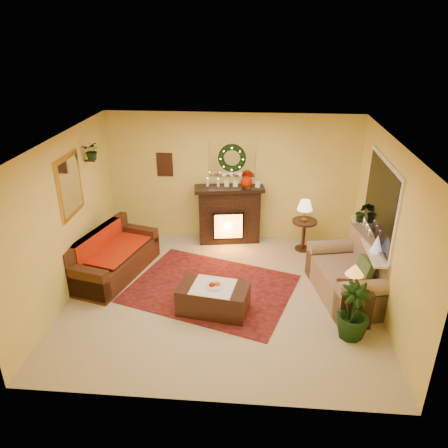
# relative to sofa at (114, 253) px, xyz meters

# --- Properties ---
(floor) EXTENTS (5.00, 5.00, 0.00)m
(floor) POSITION_rel_sofa_xyz_m (1.98, -0.53, -0.43)
(floor) COLOR beige
(floor) RESTS_ON ground
(ceiling) EXTENTS (5.00, 5.00, 0.00)m
(ceiling) POSITION_rel_sofa_xyz_m (1.98, -0.53, 2.17)
(ceiling) COLOR white
(ceiling) RESTS_ON ground
(wall_back) EXTENTS (5.00, 5.00, 0.00)m
(wall_back) POSITION_rel_sofa_xyz_m (1.98, 1.72, 0.87)
(wall_back) COLOR #EFD88C
(wall_back) RESTS_ON ground
(wall_front) EXTENTS (5.00, 5.00, 0.00)m
(wall_front) POSITION_rel_sofa_xyz_m (1.98, -2.78, 0.87)
(wall_front) COLOR #EFD88C
(wall_front) RESTS_ON ground
(wall_left) EXTENTS (4.50, 4.50, 0.00)m
(wall_left) POSITION_rel_sofa_xyz_m (-0.52, -0.53, 0.87)
(wall_left) COLOR #EFD88C
(wall_left) RESTS_ON ground
(wall_right) EXTENTS (4.50, 4.50, 0.00)m
(wall_right) POSITION_rel_sofa_xyz_m (4.48, -0.53, 0.87)
(wall_right) COLOR #EFD88C
(wall_right) RESTS_ON ground
(area_rug) EXTENTS (3.13, 2.70, 0.01)m
(area_rug) POSITION_rel_sofa_xyz_m (1.76, -0.34, -0.42)
(area_rug) COLOR #5E1C15
(area_rug) RESTS_ON floor
(sofa) EXTENTS (1.27, 2.00, 0.80)m
(sofa) POSITION_rel_sofa_xyz_m (0.00, 0.00, 0.00)
(sofa) COLOR #422E1D
(sofa) RESTS_ON floor
(red_throw) EXTENTS (0.82, 1.34, 0.02)m
(red_throw) POSITION_rel_sofa_xyz_m (-0.02, 0.13, 0.03)
(red_throw) COLOR red
(red_throw) RESTS_ON sofa
(fireplace) EXTENTS (1.27, 0.58, 1.12)m
(fireplace) POSITION_rel_sofa_xyz_m (1.94, 1.51, 0.12)
(fireplace) COLOR black
(fireplace) RESTS_ON floor
(poinsettia) EXTENTS (0.24, 0.24, 0.24)m
(poinsettia) POSITION_rel_sofa_xyz_m (2.28, 1.49, 0.87)
(poinsettia) COLOR #A41C00
(poinsettia) RESTS_ON fireplace
(mantel_candle_a) EXTENTS (0.06, 0.06, 0.18)m
(mantel_candle_a) POSITION_rel_sofa_xyz_m (1.51, 1.51, 0.83)
(mantel_candle_a) COLOR white
(mantel_candle_a) RESTS_ON fireplace
(mantel_candle_b) EXTENTS (0.06, 0.06, 0.17)m
(mantel_candle_b) POSITION_rel_sofa_xyz_m (1.72, 1.49, 0.83)
(mantel_candle_b) COLOR white
(mantel_candle_b) RESTS_ON fireplace
(mantel_mirror) EXTENTS (0.92, 0.02, 0.72)m
(mantel_mirror) POSITION_rel_sofa_xyz_m (1.98, 1.70, 1.27)
(mantel_mirror) COLOR white
(mantel_mirror) RESTS_ON wall_back
(wreath) EXTENTS (0.55, 0.11, 0.55)m
(wreath) POSITION_rel_sofa_xyz_m (1.98, 1.66, 1.29)
(wreath) COLOR #194719
(wreath) RESTS_ON wall_back
(wall_art) EXTENTS (0.32, 0.03, 0.48)m
(wall_art) POSITION_rel_sofa_xyz_m (0.63, 1.70, 1.12)
(wall_art) COLOR #381E11
(wall_art) RESTS_ON wall_back
(gold_mirror) EXTENTS (0.03, 0.84, 1.00)m
(gold_mirror) POSITION_rel_sofa_xyz_m (-0.50, -0.23, 1.32)
(gold_mirror) COLOR gold
(gold_mirror) RESTS_ON wall_left
(hanging_plant) EXTENTS (0.33, 0.28, 0.36)m
(hanging_plant) POSITION_rel_sofa_xyz_m (-0.36, 0.52, 1.54)
(hanging_plant) COLOR #194719
(hanging_plant) RESTS_ON wall_left
(loveseat) EXTENTS (1.26, 1.77, 0.93)m
(loveseat) POSITION_rel_sofa_xyz_m (4.04, -0.33, -0.01)
(loveseat) COLOR gray
(loveseat) RESTS_ON floor
(window_frame) EXTENTS (0.03, 1.86, 1.36)m
(window_frame) POSITION_rel_sofa_xyz_m (4.46, 0.02, 1.12)
(window_frame) COLOR white
(window_frame) RESTS_ON wall_right
(window_glass) EXTENTS (0.02, 1.70, 1.22)m
(window_glass) POSITION_rel_sofa_xyz_m (4.45, 0.02, 1.12)
(window_glass) COLOR black
(window_glass) RESTS_ON wall_right
(window_sill) EXTENTS (0.22, 1.86, 0.04)m
(window_sill) POSITION_rel_sofa_xyz_m (4.36, 0.02, 0.44)
(window_sill) COLOR white
(window_sill) RESTS_ON wall_right
(mini_tree) EXTENTS (0.18, 0.18, 0.27)m
(mini_tree) POSITION_rel_sofa_xyz_m (4.37, -0.46, 0.61)
(mini_tree) COLOR silver
(mini_tree) RESTS_ON window_sill
(sill_plant) EXTENTS (0.26, 0.21, 0.48)m
(sill_plant) POSITION_rel_sofa_xyz_m (4.36, 0.69, 0.66)
(sill_plant) COLOR #20591A
(sill_plant) RESTS_ON window_sill
(side_table_round) EXTENTS (0.57, 0.57, 0.63)m
(side_table_round) POSITION_rel_sofa_xyz_m (3.44, 1.24, -0.10)
(side_table_round) COLOR #3D2313
(side_table_round) RESTS_ON floor
(lamp_cream) EXTENTS (0.29, 0.29, 0.45)m
(lamp_cream) POSITION_rel_sofa_xyz_m (3.41, 1.20, 0.45)
(lamp_cream) COLOR beige
(lamp_cream) RESTS_ON side_table_round
(end_table_square) EXTENTS (0.48, 0.48, 0.58)m
(end_table_square) POSITION_rel_sofa_xyz_m (3.99, -1.02, -0.16)
(end_table_square) COLOR black
(end_table_square) RESTS_ON floor
(lamp_tiffany) EXTENTS (0.27, 0.27, 0.39)m
(lamp_tiffany) POSITION_rel_sofa_xyz_m (3.96, -0.98, 0.32)
(lamp_tiffany) COLOR orange
(lamp_tiffany) RESTS_ON end_table_square
(coffee_table) EXTENTS (1.15, 0.75, 0.45)m
(coffee_table) POSITION_rel_sofa_xyz_m (1.88, -0.97, -0.22)
(coffee_table) COLOR #371912
(coffee_table) RESTS_ON floor
(fruit_bowl) EXTENTS (0.27, 0.27, 0.06)m
(fruit_bowl) POSITION_rel_sofa_xyz_m (1.90, -0.98, 0.02)
(fruit_bowl) COLOR white
(fruit_bowl) RESTS_ON coffee_table
(floor_palm) EXTENTS (1.91, 1.91, 2.57)m
(floor_palm) POSITION_rel_sofa_xyz_m (3.91, -1.40, 0.02)
(floor_palm) COLOR #185321
(floor_palm) RESTS_ON floor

